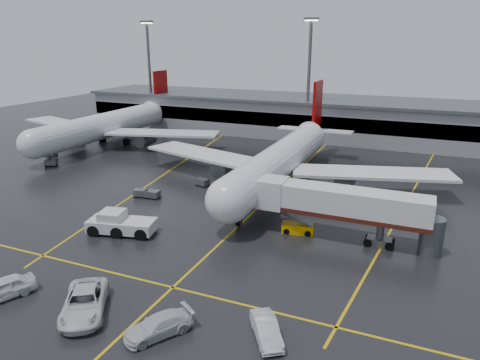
% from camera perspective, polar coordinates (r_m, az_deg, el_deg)
% --- Properties ---
extents(ground, '(220.00, 220.00, 0.00)m').
position_cam_1_polar(ground, '(58.98, 2.56, -3.39)').
color(ground, black).
rests_on(ground, ground).
extents(apron_line_centre, '(0.25, 90.00, 0.02)m').
position_cam_1_polar(apron_line_centre, '(58.98, 2.56, -3.38)').
color(apron_line_centre, gold).
rests_on(apron_line_centre, ground).
extents(apron_line_stop, '(60.00, 0.25, 0.02)m').
position_cam_1_polar(apron_line_stop, '(41.15, -8.67, -13.54)').
color(apron_line_stop, gold).
rests_on(apron_line_stop, ground).
extents(apron_line_left, '(9.99, 69.35, 0.02)m').
position_cam_1_polar(apron_line_left, '(76.02, -8.95, 1.29)').
color(apron_line_left, gold).
rests_on(apron_line_left, ground).
extents(apron_line_right, '(7.57, 69.64, 0.02)m').
position_cam_1_polar(apron_line_right, '(65.13, 20.80, -2.50)').
color(apron_line_right, gold).
rests_on(apron_line_right, ground).
extents(terminal, '(122.00, 19.00, 8.60)m').
position_cam_1_polar(terminal, '(102.74, 12.19, 7.85)').
color(terminal, gray).
rests_on(terminal, ground).
extents(light_mast_left, '(3.00, 1.20, 25.45)m').
position_cam_1_polar(light_mast_left, '(113.69, -11.62, 13.96)').
color(light_mast_left, '#595B60').
rests_on(light_mast_left, ground).
extents(light_mast_mid, '(3.00, 1.20, 25.45)m').
position_cam_1_polar(light_mast_mid, '(96.89, 8.89, 13.51)').
color(light_mast_mid, '#595B60').
rests_on(light_mast_mid, ground).
extents(main_airliner, '(48.80, 45.60, 14.10)m').
position_cam_1_polar(main_airliner, '(66.43, 5.57, 2.79)').
color(main_airliner, silver).
rests_on(main_airliner, ground).
extents(second_airliner, '(48.80, 45.60, 14.10)m').
position_cam_1_polar(second_airliner, '(96.98, -16.56, 6.88)').
color(second_airliner, silver).
rests_on(second_airliner, ground).
extents(jet_bridge, '(19.90, 3.40, 6.05)m').
position_cam_1_polar(jet_bridge, '(49.29, 13.13, -3.31)').
color(jet_bridge, silver).
rests_on(jet_bridge, ground).
extents(pushback_tractor, '(8.10, 4.79, 2.71)m').
position_cam_1_polar(pushback_tractor, '(52.48, -15.21, -5.51)').
color(pushback_tractor, silver).
rests_on(pushback_tractor, ground).
extents(belt_loader, '(3.79, 2.16, 2.28)m').
position_cam_1_polar(belt_loader, '(51.35, 7.48, -6.17)').
color(belt_loader, '#E09D04').
rests_on(belt_loader, ground).
extents(service_van_a, '(6.50, 7.59, 1.94)m').
position_cam_1_polar(service_van_a, '(39.01, -19.44, -14.69)').
color(service_van_a, silver).
rests_on(service_van_a, ground).
extents(service_van_b, '(4.72, 5.63, 1.54)m').
position_cam_1_polar(service_van_b, '(35.33, -10.47, -17.99)').
color(service_van_b, silver).
rests_on(service_van_b, ground).
extents(service_van_c, '(3.92, 4.75, 1.53)m').
position_cam_1_polar(service_van_c, '(34.50, 3.42, -18.69)').
color(service_van_c, silver).
rests_on(service_van_c, ground).
extents(service_van_d, '(4.10, 5.69, 1.80)m').
position_cam_1_polar(service_van_d, '(43.85, -28.29, -12.21)').
color(service_van_d, white).
rests_on(service_van_d, ground).
extents(baggage_cart_a, '(2.07, 1.41, 1.12)m').
position_cam_1_polar(baggage_cart_a, '(62.85, -11.23, -1.77)').
color(baggage_cart_a, '#595B60').
rests_on(baggage_cart_a, ground).
extents(baggage_cart_b, '(2.27, 1.78, 1.12)m').
position_cam_1_polar(baggage_cart_b, '(63.66, -12.61, -1.61)').
color(baggage_cart_b, '#595B60').
rests_on(baggage_cart_b, ground).
extents(baggage_cart_c, '(2.28, 1.79, 1.12)m').
position_cam_1_polar(baggage_cart_c, '(67.06, -4.86, -0.24)').
color(baggage_cart_c, '#595B60').
rests_on(baggage_cart_c, ground).
extents(baggage_cart_d, '(2.02, 1.34, 1.12)m').
position_cam_1_polar(baggage_cart_d, '(91.21, -23.19, 3.21)').
color(baggage_cart_d, '#595B60').
rests_on(baggage_cart_d, ground).
extents(baggage_cart_e, '(2.38, 2.08, 1.12)m').
position_cam_1_polar(baggage_cart_e, '(84.25, -23.19, 2.10)').
color(baggage_cart_e, '#595B60').
rests_on(baggage_cart_e, ground).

